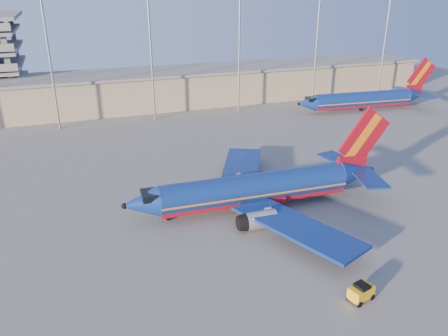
# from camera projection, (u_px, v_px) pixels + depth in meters

# --- Properties ---
(ground) EXTENTS (220.00, 220.00, 0.00)m
(ground) POSITION_uv_depth(u_px,v_px,m) (264.00, 204.00, 58.72)
(ground) COLOR slate
(ground) RESTS_ON ground
(terminal_building) EXTENTS (122.00, 16.00, 8.50)m
(terminal_building) POSITION_uv_depth(u_px,v_px,m) (203.00, 85.00, 110.57)
(terminal_building) COLOR gray
(terminal_building) RESTS_ON ground
(light_mast_row) EXTENTS (101.60, 1.60, 28.65)m
(light_mast_row) POSITION_uv_depth(u_px,v_px,m) (196.00, 36.00, 93.51)
(light_mast_row) COLOR gray
(light_mast_row) RESTS_ON ground
(aircraft_main) EXTENTS (36.61, 35.19, 12.39)m
(aircraft_main) POSITION_uv_depth(u_px,v_px,m) (260.00, 188.00, 57.18)
(aircraft_main) COLOR navy
(aircraft_main) RESTS_ON ground
(aircraft_second) EXTENTS (35.30, 13.70, 11.95)m
(aircraft_second) POSITION_uv_depth(u_px,v_px,m) (365.00, 99.00, 102.81)
(aircraft_second) COLOR navy
(aircraft_second) RESTS_ON ground
(baggage_tug) EXTENTS (2.67, 1.99, 1.72)m
(baggage_tug) POSITION_uv_depth(u_px,v_px,m) (361.00, 292.00, 40.40)
(baggage_tug) COLOR #F0AF15
(baggage_tug) RESTS_ON ground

